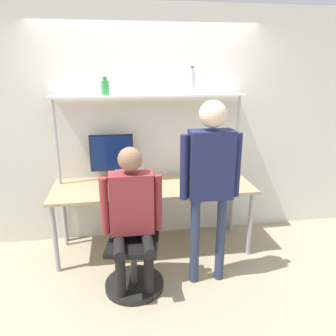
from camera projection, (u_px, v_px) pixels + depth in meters
name	position (u px, v px, depth m)	size (l,w,h in m)	color
ground_plane	(158.00, 266.00, 3.49)	(12.00, 12.00, 0.00)	tan
wall_back	(149.00, 128.00, 3.84)	(8.00, 0.06, 2.70)	silver
desk	(153.00, 191.00, 3.65)	(2.19, 0.75, 0.78)	tan
shelf_unit	(150.00, 113.00, 3.60)	(2.08, 0.31, 1.75)	white
monitor	(112.00, 156.00, 3.69)	(0.48, 0.21, 0.54)	black
laptop	(130.00, 186.00, 3.44)	(0.30, 0.23, 0.22)	silver
cell_phone	(155.00, 190.00, 3.48)	(0.07, 0.15, 0.01)	silver
office_chair	(134.00, 258.00, 3.11)	(0.56, 0.56, 0.95)	black
person_seated	(132.00, 209.00, 2.91)	(0.55, 0.47, 1.38)	black
person_standing	(211.00, 171.00, 2.94)	(0.56, 0.24, 1.77)	#2D3856
bottle_clear	(192.00, 82.00, 3.57)	(0.07, 0.07, 0.29)	silver
bottle_green	(105.00, 87.00, 3.45)	(0.08, 0.08, 0.18)	#2D8C3F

